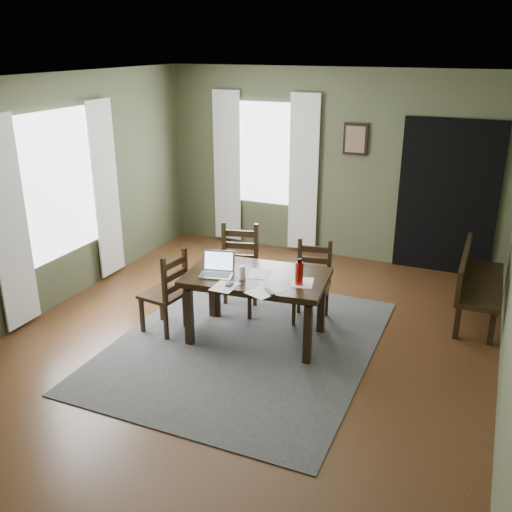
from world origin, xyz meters
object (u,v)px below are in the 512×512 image
at_px(bench, 475,279).
at_px(water_bottle, 299,273).
at_px(chair_back_right, 312,283).
at_px(laptop, 217,268).
at_px(dining_table, 257,283).
at_px(chair_back_left, 238,270).
at_px(chair_end, 166,293).

bearing_deg(bench, water_bottle, 133.69).
bearing_deg(chair_back_right, laptop, -143.59).
distance_m(dining_table, bench, 2.55).
height_order(chair_back_left, laptop, chair_back_left).
bearing_deg(water_bottle, chair_back_left, 147.22).
relative_size(dining_table, chair_back_right, 1.68).
relative_size(chair_back_right, bench, 0.65).
relative_size(chair_back_right, laptop, 2.33).
bearing_deg(water_bottle, chair_back_right, 96.94).
xyz_separation_m(dining_table, chair_end, (-0.96, -0.25, -0.19)).
xyz_separation_m(dining_table, chair_back_right, (0.40, 0.66, -0.20)).
relative_size(bench, water_bottle, 5.17).
distance_m(bench, laptop, 2.96).
distance_m(chair_back_right, water_bottle, 0.84).
bearing_deg(chair_end, chair_back_right, 130.99).
bearing_deg(bench, chair_end, 119.22).
height_order(dining_table, laptop, laptop).
distance_m(chair_end, laptop, 0.68).
bearing_deg(chair_back_left, dining_table, -63.05).
xyz_separation_m(chair_back_right, water_bottle, (0.09, -0.73, 0.42)).
xyz_separation_m(dining_table, laptop, (-0.39, -0.14, 0.15)).
height_order(chair_end, water_bottle, water_bottle).
distance_m(dining_table, laptop, 0.44).
relative_size(chair_end, laptop, 2.39).
height_order(dining_table, chair_back_left, chair_back_left).
distance_m(dining_table, chair_back_left, 0.75).
bearing_deg(dining_table, chair_back_left, 124.88).
xyz_separation_m(chair_back_left, laptop, (0.09, -0.69, 0.30)).
height_order(dining_table, bench, bench).
distance_m(laptop, water_bottle, 0.88).
xyz_separation_m(bench, water_bottle, (-1.60, -1.53, 0.39)).
xyz_separation_m(chair_end, chair_back_right, (1.36, 0.91, -0.01)).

